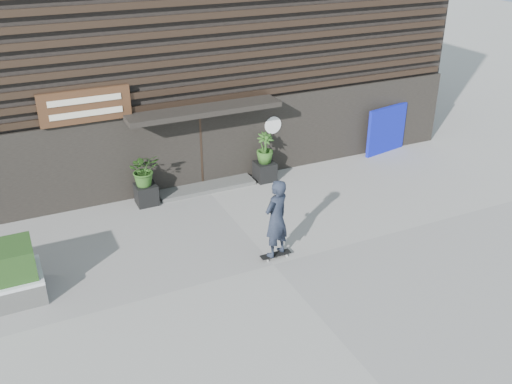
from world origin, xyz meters
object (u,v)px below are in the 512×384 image
planter_pot_left (146,194)px  planter_pot_right (265,171)px  blue_tarp (386,130)px  skateboarder (276,219)px

planter_pot_left → planter_pot_right: bearing=0.0°
blue_tarp → skateboarder: (-6.55, -4.43, 0.26)m
planter_pot_left → planter_pot_right: size_ratio=1.00×
skateboarder → planter_pot_right: bearing=67.5°
blue_tarp → skateboarder: size_ratio=0.85×
blue_tarp → planter_pot_right: bearing=172.2°
planter_pot_right → blue_tarp: size_ratio=0.34×
skateboarder → planter_pot_left: bearing=116.9°
planter_pot_left → skateboarder: size_ratio=0.29×
planter_pot_right → blue_tarp: (4.84, 0.30, 0.53)m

